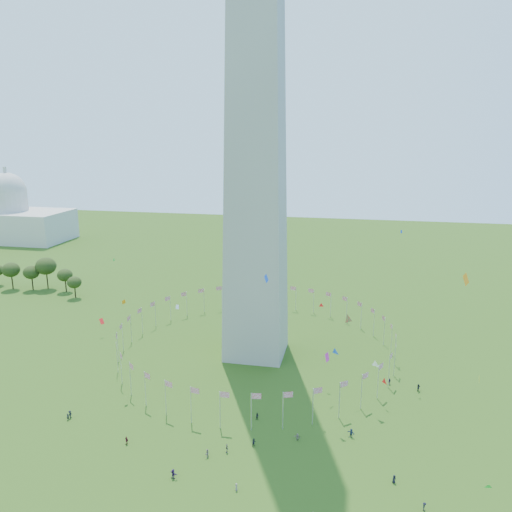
# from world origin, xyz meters

# --- Properties ---
(ground) EXTENTS (600.00, 600.00, 0.00)m
(ground) POSITION_xyz_m (0.00, 0.00, 0.00)
(ground) COLOR #274710
(ground) RESTS_ON ground
(washington_monument) EXTENTS (16.80, 16.80, 169.00)m
(washington_monument) POSITION_xyz_m (0.00, 50.00, 84.50)
(washington_monument) COLOR #A9A396
(washington_monument) RESTS_ON ground
(flag_ring) EXTENTS (80.24, 80.24, 9.00)m
(flag_ring) POSITION_xyz_m (-0.00, 50.00, 4.50)
(flag_ring) COLOR silver
(flag_ring) RESTS_ON ground
(capitol_building) EXTENTS (70.00, 35.00, 46.00)m
(capitol_building) POSITION_xyz_m (-180.00, 180.00, 23.00)
(capitol_building) COLOR beige
(capitol_building) RESTS_ON ground
(crowd) EXTENTS (81.23, 77.33, 1.93)m
(crowd) POSITION_xyz_m (9.84, 1.05, 0.89)
(crowd) COLOR slate
(crowd) RESTS_ON ground
(kites_aloft) EXTENTS (106.08, 74.67, 38.59)m
(kites_aloft) POSITION_xyz_m (15.46, 25.30, 18.32)
(kites_aloft) COLOR blue
(kites_aloft) RESTS_ON ground
(tree_line_west) EXTENTS (54.88, 15.80, 13.23)m
(tree_line_west) POSITION_xyz_m (-106.91, 91.31, 5.57)
(tree_line_west) COLOR #324717
(tree_line_west) RESTS_ON ground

